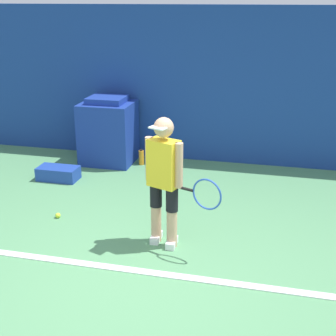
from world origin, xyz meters
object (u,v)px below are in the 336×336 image
tennis_ball (58,215)px  water_bottle (141,157)px  covered_chair (108,131)px  equipment_bag (58,173)px  tennis_player (165,177)px

tennis_ball → water_bottle: water_bottle is taller
covered_chair → water_bottle: size_ratio=4.19×
covered_chair → equipment_bag: 1.19m
equipment_bag → covered_chair: bearing=64.0°
tennis_ball → equipment_bag: bearing=115.5°
tennis_player → tennis_ball: tennis_player is taller
tennis_ball → water_bottle: 2.28m
tennis_ball → equipment_bag: equipment_bag is taller
tennis_ball → equipment_bag: (-0.60, 1.25, 0.07)m
equipment_bag → water_bottle: bearing=42.4°
tennis_ball → covered_chair: size_ratio=0.06×
water_bottle → tennis_ball: bearing=-102.0°
equipment_bag → tennis_player: bearing=-36.8°
tennis_player → water_bottle: bearing=133.0°
tennis_ball → tennis_player: bearing=-12.2°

